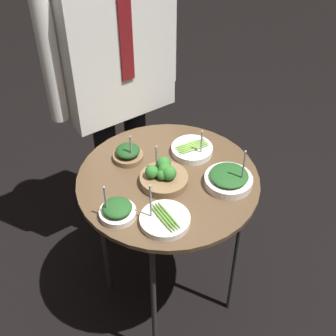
{
  "coord_description": "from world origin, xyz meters",
  "views": [
    {
      "loc": [
        -0.71,
        -1.04,
        1.92
      ],
      "look_at": [
        0.0,
        0.0,
        0.81
      ],
      "focal_mm": 50.0,
      "sensor_mm": 36.0,
      "label": 1
    }
  ],
  "objects_px": {
    "bowl_spinach_back_right": "(229,179)",
    "bowl_spinach_mid_left": "(117,211)",
    "bowl_asparagus_near_rim": "(165,220)",
    "bowl_spinach_far_rim": "(128,154)",
    "bowl_asparagus_back_left": "(192,150)",
    "bowl_broccoli_mid_right": "(164,176)",
    "waiter_figure": "(114,60)",
    "serving_cart": "(168,190)"
  },
  "relations": [
    {
      "from": "bowl_spinach_far_rim",
      "to": "waiter_figure",
      "type": "relative_size",
      "value": 0.08
    },
    {
      "from": "waiter_figure",
      "to": "serving_cart",
      "type": "bearing_deg",
      "value": -97.15
    },
    {
      "from": "bowl_asparagus_back_left",
      "to": "bowl_spinach_mid_left",
      "type": "xyz_separation_m",
      "value": [
        -0.4,
        -0.13,
        0.01
      ]
    },
    {
      "from": "bowl_asparagus_back_left",
      "to": "bowl_spinach_far_rim",
      "type": "distance_m",
      "value": 0.25
    },
    {
      "from": "bowl_spinach_mid_left",
      "to": "serving_cart",
      "type": "bearing_deg",
      "value": 13.75
    },
    {
      "from": "bowl_spinach_back_right",
      "to": "bowl_asparagus_back_left",
      "type": "bearing_deg",
      "value": 90.63
    },
    {
      "from": "bowl_spinach_mid_left",
      "to": "bowl_asparagus_near_rim",
      "type": "bearing_deg",
      "value": -44.91
    },
    {
      "from": "bowl_broccoli_mid_right",
      "to": "waiter_figure",
      "type": "xyz_separation_m",
      "value": [
        0.08,
        0.48,
        0.22
      ]
    },
    {
      "from": "bowl_asparagus_back_left",
      "to": "bowl_spinach_far_rim",
      "type": "height_order",
      "value": "bowl_spinach_far_rim"
    },
    {
      "from": "bowl_asparagus_near_rim",
      "to": "bowl_spinach_far_rim",
      "type": "xyz_separation_m",
      "value": [
        0.07,
        0.35,
        0.01
      ]
    },
    {
      "from": "bowl_spinach_mid_left",
      "to": "waiter_figure",
      "type": "distance_m",
      "value": 0.65
    },
    {
      "from": "bowl_asparagus_near_rim",
      "to": "waiter_figure",
      "type": "xyz_separation_m",
      "value": [
        0.19,
        0.64,
        0.24
      ]
    },
    {
      "from": "bowl_asparagus_near_rim",
      "to": "bowl_spinach_far_rim",
      "type": "relative_size",
      "value": 1.29
    },
    {
      "from": "bowl_spinach_mid_left",
      "to": "waiter_figure",
      "type": "height_order",
      "value": "waiter_figure"
    },
    {
      "from": "serving_cart",
      "to": "bowl_spinach_back_right",
      "type": "bearing_deg",
      "value": -42.21
    },
    {
      "from": "bowl_asparagus_near_rim",
      "to": "bowl_broccoli_mid_right",
      "type": "distance_m",
      "value": 0.19
    },
    {
      "from": "bowl_spinach_back_right",
      "to": "bowl_spinach_mid_left",
      "type": "bearing_deg",
      "value": 167.84
    },
    {
      "from": "bowl_asparagus_back_left",
      "to": "waiter_figure",
      "type": "height_order",
      "value": "waiter_figure"
    },
    {
      "from": "bowl_asparagus_back_left",
      "to": "bowl_spinach_mid_left",
      "type": "relative_size",
      "value": 1.14
    },
    {
      "from": "bowl_spinach_back_right",
      "to": "waiter_figure",
      "type": "relative_size",
      "value": 0.11
    },
    {
      "from": "bowl_asparagus_back_left",
      "to": "bowl_spinach_far_rim",
      "type": "bearing_deg",
      "value": 154.67
    },
    {
      "from": "waiter_figure",
      "to": "bowl_broccoli_mid_right",
      "type": "bearing_deg",
      "value": -100.01
    },
    {
      "from": "bowl_asparagus_near_rim",
      "to": "bowl_spinach_mid_left",
      "type": "distance_m",
      "value": 0.16
    },
    {
      "from": "serving_cart",
      "to": "bowl_spinach_mid_left",
      "type": "height_order",
      "value": "bowl_spinach_mid_left"
    },
    {
      "from": "bowl_spinach_back_right",
      "to": "bowl_broccoli_mid_right",
      "type": "height_order",
      "value": "bowl_spinach_back_right"
    },
    {
      "from": "bowl_spinach_back_right",
      "to": "bowl_asparagus_back_left",
      "type": "distance_m",
      "value": 0.22
    },
    {
      "from": "serving_cart",
      "to": "bowl_broccoli_mid_right",
      "type": "height_order",
      "value": "bowl_broccoli_mid_right"
    },
    {
      "from": "bowl_asparagus_near_rim",
      "to": "bowl_spinach_mid_left",
      "type": "relative_size",
      "value": 1.2
    },
    {
      "from": "bowl_asparagus_back_left",
      "to": "bowl_broccoli_mid_right",
      "type": "xyz_separation_m",
      "value": [
        -0.19,
        -0.08,
        0.02
      ]
    },
    {
      "from": "bowl_asparagus_near_rim",
      "to": "bowl_broccoli_mid_right",
      "type": "height_order",
      "value": "bowl_asparagus_near_rim"
    },
    {
      "from": "bowl_spinach_back_right",
      "to": "bowl_spinach_far_rim",
      "type": "bearing_deg",
      "value": 125.06
    },
    {
      "from": "bowl_asparagus_near_rim",
      "to": "waiter_figure",
      "type": "distance_m",
      "value": 0.71
    },
    {
      "from": "bowl_asparagus_back_left",
      "to": "bowl_asparagus_near_rim",
      "type": "relative_size",
      "value": 0.95
    },
    {
      "from": "serving_cart",
      "to": "bowl_asparagus_near_rim",
      "type": "height_order",
      "value": "bowl_asparagus_near_rim"
    },
    {
      "from": "bowl_asparagus_back_left",
      "to": "bowl_broccoli_mid_right",
      "type": "bearing_deg",
      "value": -156.84
    },
    {
      "from": "bowl_asparagus_back_left",
      "to": "bowl_asparagus_near_rim",
      "type": "bearing_deg",
      "value": -140.08
    },
    {
      "from": "bowl_spinach_far_rim",
      "to": "bowl_spinach_mid_left",
      "type": "distance_m",
      "value": 0.3
    },
    {
      "from": "bowl_spinach_far_rim",
      "to": "bowl_asparagus_near_rim",
      "type": "bearing_deg",
      "value": -100.64
    },
    {
      "from": "bowl_spinach_far_rim",
      "to": "bowl_spinach_mid_left",
      "type": "xyz_separation_m",
      "value": [
        -0.18,
        -0.24,
        -0.0
      ]
    },
    {
      "from": "serving_cart",
      "to": "bowl_spinach_back_right",
      "type": "distance_m",
      "value": 0.23
    },
    {
      "from": "bowl_spinach_back_right",
      "to": "bowl_spinach_mid_left",
      "type": "height_order",
      "value": "bowl_spinach_back_right"
    },
    {
      "from": "bowl_spinach_back_right",
      "to": "bowl_broccoli_mid_right",
      "type": "distance_m",
      "value": 0.23
    }
  ]
}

